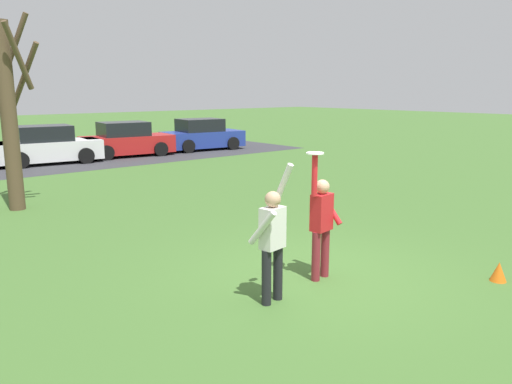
{
  "coord_description": "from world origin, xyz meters",
  "views": [
    {
      "loc": [
        -5.9,
        -5.34,
        3.04
      ],
      "look_at": [
        -0.68,
        0.8,
        1.39
      ],
      "focal_mm": 35.03,
      "sensor_mm": 36.0,
      "label": 1
    }
  ],
  "objects_px": {
    "person_defender": "(272,237)",
    "parked_car_white": "(48,146)",
    "parked_car_blue": "(202,136)",
    "frisbee_disc": "(315,153)",
    "bare_tree_tall": "(9,109)",
    "field_cone_orange": "(499,272)",
    "person_catcher": "(321,220)",
    "parked_car_red": "(126,140)"
  },
  "relations": [
    {
      "from": "parked_car_blue",
      "to": "bare_tree_tall",
      "type": "relative_size",
      "value": 0.87
    },
    {
      "from": "person_defender",
      "to": "field_cone_orange",
      "type": "xyz_separation_m",
      "value": [
        3.33,
        -1.78,
        -0.82
      ]
    },
    {
      "from": "parked_car_blue",
      "to": "bare_tree_tall",
      "type": "xyz_separation_m",
      "value": [
        -11.12,
        -7.81,
        1.85
      ]
    },
    {
      "from": "bare_tree_tall",
      "to": "person_defender",
      "type": "bearing_deg",
      "value": -82.44
    },
    {
      "from": "person_catcher",
      "to": "parked_car_blue",
      "type": "xyz_separation_m",
      "value": [
        8.75,
        16.21,
        -0.25
      ]
    },
    {
      "from": "parked_car_red",
      "to": "field_cone_orange",
      "type": "height_order",
      "value": "parked_car_red"
    },
    {
      "from": "parked_car_blue",
      "to": "bare_tree_tall",
      "type": "distance_m",
      "value": 13.71
    },
    {
      "from": "parked_car_blue",
      "to": "field_cone_orange",
      "type": "xyz_separation_m",
      "value": [
        -6.64,
        -18.17,
        -0.57
      ]
    },
    {
      "from": "person_defender",
      "to": "bare_tree_tall",
      "type": "relative_size",
      "value": 0.41
    },
    {
      "from": "person_defender",
      "to": "parked_car_white",
      "type": "relative_size",
      "value": 0.48
    },
    {
      "from": "person_defender",
      "to": "parked_car_red",
      "type": "relative_size",
      "value": 0.48
    },
    {
      "from": "frisbee_disc",
      "to": "parked_car_white",
      "type": "xyz_separation_m",
      "value": [
        1.25,
        16.34,
        -1.37
      ]
    },
    {
      "from": "bare_tree_tall",
      "to": "field_cone_orange",
      "type": "distance_m",
      "value": 11.54
    },
    {
      "from": "bare_tree_tall",
      "to": "field_cone_orange",
      "type": "xyz_separation_m",
      "value": [
        4.47,
        -10.36,
        -2.42
      ]
    },
    {
      "from": "frisbee_disc",
      "to": "bare_tree_tall",
      "type": "xyz_separation_m",
      "value": [
        -2.14,
        8.43,
        0.49
      ]
    },
    {
      "from": "person_defender",
      "to": "field_cone_orange",
      "type": "relative_size",
      "value": 6.37
    },
    {
      "from": "person_catcher",
      "to": "field_cone_orange",
      "type": "bearing_deg",
      "value": 128.94
    },
    {
      "from": "parked_car_blue",
      "to": "person_defender",
      "type": "bearing_deg",
      "value": -114.31
    },
    {
      "from": "parked_car_white",
      "to": "person_catcher",
      "type": "bearing_deg",
      "value": -86.58
    },
    {
      "from": "parked_car_white",
      "to": "field_cone_orange",
      "type": "relative_size",
      "value": 13.4
    },
    {
      "from": "person_catcher",
      "to": "parked_car_white",
      "type": "xyz_separation_m",
      "value": [
        1.03,
        16.31,
        -0.25
      ]
    },
    {
      "from": "person_catcher",
      "to": "field_cone_orange",
      "type": "distance_m",
      "value": 2.99
    },
    {
      "from": "frisbee_disc",
      "to": "bare_tree_tall",
      "type": "height_order",
      "value": "bare_tree_tall"
    },
    {
      "from": "person_defender",
      "to": "parked_car_white",
      "type": "height_order",
      "value": "person_defender"
    },
    {
      "from": "parked_car_white",
      "to": "person_defender",
      "type": "bearing_deg",
      "value": -90.76
    },
    {
      "from": "parked_car_white",
      "to": "parked_car_blue",
      "type": "height_order",
      "value": "same"
    },
    {
      "from": "person_defender",
      "to": "bare_tree_tall",
      "type": "distance_m",
      "value": 8.8
    },
    {
      "from": "person_catcher",
      "to": "parked_car_red",
      "type": "distance_m",
      "value": 17.02
    },
    {
      "from": "parked_car_red",
      "to": "field_cone_orange",
      "type": "distance_m",
      "value": 18.52
    },
    {
      "from": "parked_car_white",
      "to": "field_cone_orange",
      "type": "xyz_separation_m",
      "value": [
        1.08,
        -18.26,
        -0.57
      ]
    },
    {
      "from": "person_defender",
      "to": "frisbee_disc",
      "type": "bearing_deg",
      "value": -0.0
    },
    {
      "from": "person_catcher",
      "to": "parked_car_blue",
      "type": "distance_m",
      "value": 18.42
    },
    {
      "from": "frisbee_disc",
      "to": "field_cone_orange",
      "type": "distance_m",
      "value": 3.59
    },
    {
      "from": "frisbee_disc",
      "to": "field_cone_orange",
      "type": "relative_size",
      "value": 0.84
    },
    {
      "from": "person_defender",
      "to": "parked_car_white",
      "type": "bearing_deg",
      "value": 74.02
    },
    {
      "from": "parked_car_red",
      "to": "bare_tree_tall",
      "type": "relative_size",
      "value": 0.87
    },
    {
      "from": "person_catcher",
      "to": "field_cone_orange",
      "type": "xyz_separation_m",
      "value": [
        2.11,
        -1.96,
        -0.82
      ]
    },
    {
      "from": "parked_car_white",
      "to": "field_cone_orange",
      "type": "bearing_deg",
      "value": -79.59
    },
    {
      "from": "person_catcher",
      "to": "bare_tree_tall",
      "type": "xyz_separation_m",
      "value": [
        -2.36,
        8.4,
        1.6
      ]
    },
    {
      "from": "person_catcher",
      "to": "field_cone_orange",
      "type": "height_order",
      "value": "person_catcher"
    },
    {
      "from": "field_cone_orange",
      "to": "bare_tree_tall",
      "type": "bearing_deg",
      "value": 113.35
    },
    {
      "from": "parked_car_blue",
      "to": "frisbee_disc",
      "type": "bearing_deg",
      "value": -111.9
    }
  ]
}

